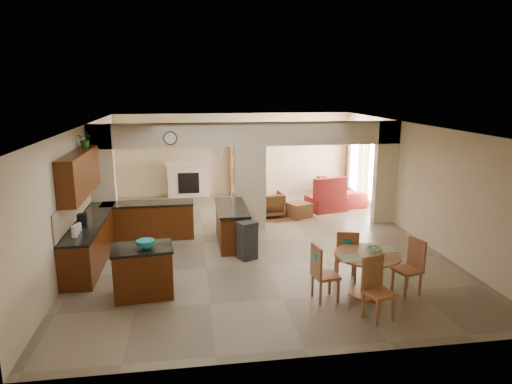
{
  "coord_description": "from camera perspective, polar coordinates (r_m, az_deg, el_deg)",
  "views": [
    {
      "loc": [
        -1.56,
        -10.52,
        3.7
      ],
      "look_at": [
        0.05,
        0.3,
        1.15
      ],
      "focal_mm": 32.0,
      "sensor_mm": 36.0,
      "label": 1
    }
  ],
  "objects": [
    {
      "name": "floor",
      "position": [
        11.26,
        -0.01,
        -6.06
      ],
      "size": [
        10.0,
        10.0,
        0.0
      ],
      "primitive_type": "plane",
      "color": "#82735A",
      "rests_on": "ground"
    },
    {
      "name": "ceiling",
      "position": [
        10.67,
        -0.01,
        8.29
      ],
      "size": [
        10.0,
        10.0,
        0.0
      ],
      "primitive_type": "plane",
      "rotation": [
        3.14,
        0.0,
        0.0
      ],
      "color": "white",
      "rests_on": "wall_back"
    },
    {
      "name": "wall_back",
      "position": [
        15.76,
        -2.68,
        4.72
      ],
      "size": [
        8.0,
        0.0,
        8.0
      ],
      "primitive_type": "plane",
      "rotation": [
        1.57,
        0.0,
        0.0
      ],
      "color": "beige",
      "rests_on": "floor"
    },
    {
      "name": "wall_front",
      "position": [
        6.18,
        6.89,
        -8.83
      ],
      "size": [
        8.0,
        0.0,
        8.0
      ],
      "primitive_type": "plane",
      "rotation": [
        -1.57,
        0.0,
        0.0
      ],
      "color": "beige",
      "rests_on": "floor"
    },
    {
      "name": "wall_left",
      "position": [
        11.04,
        -21.02,
        0.21
      ],
      "size": [
        0.0,
        10.0,
        10.0
      ],
      "primitive_type": "plane",
      "rotation": [
        1.57,
        0.0,
        1.57
      ],
      "color": "beige",
      "rests_on": "floor"
    },
    {
      "name": "wall_right",
      "position": [
        12.12,
        19.06,
        1.46
      ],
      "size": [
        0.0,
        10.0,
        10.0
      ],
      "primitive_type": "plane",
      "rotation": [
        1.57,
        0.0,
        -1.57
      ],
      "color": "beige",
      "rests_on": "floor"
    },
    {
      "name": "partition_left_pier",
      "position": [
        11.94,
        -18.61,
        1.32
      ],
      "size": [
        0.6,
        0.25,
        2.8
      ],
      "primitive_type": "cube",
      "color": "beige",
      "rests_on": "floor"
    },
    {
      "name": "partition_center_pier",
      "position": [
        11.91,
        -0.72,
        0.51
      ],
      "size": [
        0.8,
        0.25,
        2.2
      ],
      "primitive_type": "cube",
      "color": "beige",
      "rests_on": "floor"
    },
    {
      "name": "partition_right_pier",
      "position": [
        12.87,
        15.85,
        2.33
      ],
      "size": [
        0.6,
        0.25,
        2.8
      ],
      "primitive_type": "cube",
      "color": "beige",
      "rests_on": "floor"
    },
    {
      "name": "partition_header",
      "position": [
        11.68,
        -0.74,
        7.23
      ],
      "size": [
        8.0,
        0.25,
        0.6
      ],
      "primitive_type": "cube",
      "color": "beige",
      "rests_on": "partition_center_pier"
    },
    {
      "name": "kitchen_counter",
      "position": [
        10.9,
        -17.08,
        -4.74
      ],
      "size": [
        2.52,
        3.29,
        1.48
      ],
      "color": "#3C1706",
      "rests_on": "floor"
    },
    {
      "name": "upper_cabinets",
      "position": [
        10.13,
        -21.21,
        2.11
      ],
      "size": [
        0.35,
        2.4,
        0.9
      ],
      "primitive_type": "cube",
      "color": "#3C1706",
      "rests_on": "wall_left"
    },
    {
      "name": "peninsula",
      "position": [
        10.94,
        -3.04,
        -4.14
      ],
      "size": [
        0.7,
        1.85,
        0.91
      ],
      "color": "#3C1706",
      "rests_on": "floor"
    },
    {
      "name": "wall_clock",
      "position": [
        11.44,
        -10.67,
        6.63
      ],
      "size": [
        0.34,
        0.03,
        0.34
      ],
      "primitive_type": "cylinder",
      "rotation": [
        1.57,
        0.0,
        0.0
      ],
      "color": "#4D2C19",
      "rests_on": "partition_header"
    },
    {
      "name": "rug",
      "position": [
        13.43,
        3.75,
        -2.87
      ],
      "size": [
        1.6,
        1.3,
        0.01
      ],
      "primitive_type": "cube",
      "color": "brown",
      "rests_on": "floor"
    },
    {
      "name": "fireplace",
      "position": [
        15.66,
        -8.43,
        1.62
      ],
      "size": [
        1.6,
        0.35,
        1.2
      ],
      "color": "white",
      "rests_on": "floor"
    },
    {
      "name": "shelving_unit",
      "position": [
        15.71,
        -1.33,
        2.85
      ],
      "size": [
        1.0,
        0.32,
        1.8
      ],
      "primitive_type": "cube",
      "color": "#A56139",
      "rests_on": "floor"
    },
    {
      "name": "window_a",
      "position": [
        14.18,
        14.67,
        2.54
      ],
      "size": [
        0.02,
        0.9,
        1.9
      ],
      "primitive_type": "cube",
      "color": "white",
      "rests_on": "wall_right"
    },
    {
      "name": "window_b",
      "position": [
        15.73,
        12.27,
        3.68
      ],
      "size": [
        0.02,
        0.9,
        1.9
      ],
      "primitive_type": "cube",
      "color": "white",
      "rests_on": "wall_right"
    },
    {
      "name": "glazed_door",
      "position": [
        14.98,
        13.38,
        2.58
      ],
      "size": [
        0.02,
        0.7,
        2.1
      ],
      "primitive_type": "cube",
      "color": "white",
      "rests_on": "wall_right"
    },
    {
      "name": "drape_a_left",
      "position": [
        13.62,
        15.49,
        2.07
      ],
      "size": [
        0.1,
        0.28,
        2.3
      ],
      "primitive_type": "cube",
      "color": "#45221B",
      "rests_on": "wall_right"
    },
    {
      "name": "drape_a_right",
      "position": [
        14.71,
        13.62,
        2.97
      ],
      "size": [
        0.1,
        0.28,
        2.3
      ],
      "primitive_type": "cube",
      "color": "#45221B",
      "rests_on": "wall_right"
    },
    {
      "name": "drape_b_left",
      "position": [
        15.17,
        12.92,
        3.3
      ],
      "size": [
        0.1,
        0.28,
        2.3
      ],
      "primitive_type": "cube",
      "color": "#45221B",
      "rests_on": "wall_right"
    },
    {
      "name": "drape_b_right",
      "position": [
        16.28,
        11.4,
        4.03
      ],
      "size": [
        0.1,
        0.28,
        2.3
      ],
      "primitive_type": "cube",
      "color": "#45221B",
      "rests_on": "wall_right"
    },
    {
      "name": "ceiling_fan",
      "position": [
        13.9,
        4.34,
        8.39
      ],
      "size": [
        1.0,
        1.0,
        0.1
      ],
      "primitive_type": "cylinder",
      "color": "white",
      "rests_on": "ceiling"
    },
    {
      "name": "kitchen_island",
      "position": [
        8.53,
        -13.93,
        -9.59
      ],
      "size": [
        1.14,
        0.87,
        0.92
      ],
      "rotation": [
        0.0,
        0.0,
        0.1
      ],
      "color": "#3C1706",
      "rests_on": "floor"
    },
    {
      "name": "teal_bowl",
      "position": [
        8.26,
        -13.62,
        -6.37
      ],
      "size": [
        0.32,
        0.32,
        0.15
      ],
      "primitive_type": "cylinder",
      "color": "teal",
      "rests_on": "kitchen_island"
    },
    {
      "name": "trash_can",
      "position": [
        9.99,
        -1.09,
        -6.25
      ],
      "size": [
        0.46,
        0.43,
        0.77
      ],
      "primitive_type": "cube",
      "rotation": [
        0.0,
        0.0,
        0.43
      ],
      "color": "#2D2D2F",
      "rests_on": "floor"
    },
    {
      "name": "dining_table",
      "position": [
        8.47,
        13.67,
        -9.26
      ],
      "size": [
        1.18,
        1.18,
        0.8
      ],
      "color": "#A56139",
      "rests_on": "floor"
    },
    {
      "name": "fruit_bowl",
      "position": [
        8.31,
        14.46,
        -7.11
      ],
      "size": [
        0.31,
        0.31,
        0.16
      ],
      "primitive_type": "cylinder",
      "color": "#53A523",
      "rests_on": "dining_table"
    },
    {
      "name": "sofa",
      "position": [
        15.27,
        10.33,
        0.22
      ],
      "size": [
        2.43,
        1.11,
        0.69
      ],
      "primitive_type": "imported",
      "rotation": [
        0.0,
        0.0,
        1.65
      ],
      "color": "maroon",
      "rests_on": "floor"
    },
    {
      "name": "chaise",
      "position": [
        14.06,
        8.76,
        -1.39
      ],
      "size": [
        1.24,
        1.1,
        0.43
      ],
      "primitive_type": "cube",
      "rotation": [
        0.0,
        0.0,
        0.25
      ],
      "color": "maroon",
      "rests_on": "floor"
    },
    {
      "name": "armchair",
      "position": [
        13.25,
        1.7,
        -1.53
      ],
      "size": [
        0.82,
        0.84,
        0.7
      ],
      "primitive_type": "imported",
      "rotation": [
        0.0,
        0.0,
        3.24
      ],
      "color": "maroon",
      "rests_on": "floor"
    },
    {
      "name": "ottoman",
      "position": [
        13.19,
        5.33,
        -2.25
      ],
      "size": [
        0.78,
        0.78,
        0.43
      ],
      "primitive_type": "cube",
      "rotation": [
        0.0,
        0.0,
        0.41
      ],
      "color": "maroon",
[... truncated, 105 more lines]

